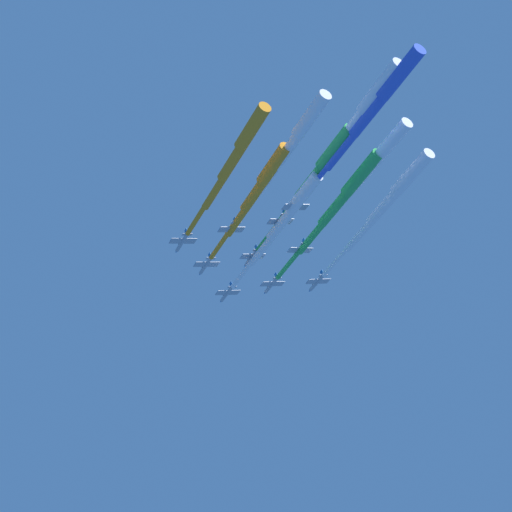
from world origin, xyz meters
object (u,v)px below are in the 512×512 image
Objects in this scene: jet_lead at (283,222)px; jet_port_outer at (386,204)px; jet_starboard_outer at (289,148)px; jet_starboard_mid at (233,160)px; jet_trail_starboard at (352,126)px; jet_tail_end at (371,112)px; jet_port_inner at (255,193)px; jet_starboard_inner at (337,205)px; jet_trail_port at (365,173)px; jet_port_mid at (312,179)px.

jet_port_outer is (14.66, 26.23, -0.31)m from jet_lead.
jet_starboard_outer is (27.67, -5.90, 1.08)m from jet_lead.
jet_trail_starboard reaches higher than jet_starboard_mid.
jet_lead is 46.78m from jet_tail_end.
jet_port_outer is (5.97, 36.64, -1.40)m from jet_port_inner.
jet_starboard_inner is at bearing 169.15° from jet_trail_starboard.
jet_port_inner is at bearing -117.92° from jet_trail_port.
jet_lead is at bearing -167.77° from jet_port_mid.
jet_starboard_inner is 29.66m from jet_trail_starboard.
jet_port_inner reaches higher than jet_port_outer.
jet_trail_port reaches higher than jet_tail_end.
jet_tail_end reaches higher than jet_starboard_mid.
jet_port_inner is 0.89× the size of jet_trail_starboard.
jet_starboard_mid is (12.06, -33.08, -1.78)m from jet_starboard_inner.
jet_tail_end is at bearing -17.17° from jet_trail_port.
jet_port_outer is 34.85m from jet_tail_end.
jet_port_mid is at bearing -113.96° from jet_trail_port.
jet_port_mid is 1.02× the size of jet_starboard_mid.
jet_trail_port is 0.92× the size of jet_trail_starboard.
jet_port_inner is 0.95× the size of jet_port_mid.
jet_starboard_outer is at bearing -46.67° from jet_starboard_inner.
jet_tail_end is (24.21, 29.85, 0.19)m from jet_starboard_mid.
jet_lead is at bearing -124.78° from jet_starboard_inner.
jet_port_inner is at bearing -148.43° from jet_trail_starboard.
jet_port_outer is (5.29, 12.73, -1.45)m from jet_starboard_inner.
jet_trail_starboard reaches higher than jet_tail_end.
jet_starboard_inner reaches higher than jet_lead.
jet_port_outer is at bearing 112.04° from jet_starboard_outer.
jet_trail_starboard is (23.84, -18.32, 1.71)m from jet_port_outer.
jet_port_outer is 1.07× the size of jet_trail_port.
jet_starboard_outer is (18.30, -19.39, -0.06)m from jet_starboard_inner.
jet_port_mid reaches higher than jet_port_outer.
jet_port_mid is 0.95× the size of jet_port_outer.
jet_starboard_mid is at bearing -92.91° from jet_trail_port.
jet_starboard_outer is 17.55m from jet_trail_starboard.
jet_port_mid is 1.03× the size of jet_starboard_outer.
jet_trail_port reaches higher than jet_port_outer.
jet_starboard_mid is at bearing -121.83° from jet_trail_starboard.
jet_port_inner is 23.91m from jet_starboard_inner.
jet_trail_starboard is at bearing 58.17° from jet_starboard_mid.
jet_starboard_mid is at bearing -42.43° from jet_lead.
jet_trail_port is at bearing 87.09° from jet_starboard_mid.
jet_port_mid reaches higher than jet_tail_end.
jet_port_inner reaches higher than jet_starboard_mid.
jet_trail_starboard is at bearing 31.57° from jet_port_inner.
jet_starboard_mid is at bearing -35.77° from jet_port_inner.
jet_lead is 39.33m from jet_trail_starboard.
jet_tail_end is (36.95, 20.67, -1.53)m from jet_port_inner.
jet_port_mid is 29.12m from jet_tail_end.
jet_starboard_outer is (13.01, -32.13, 1.38)m from jet_port_outer.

